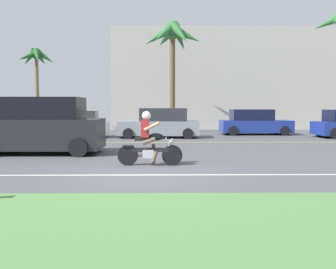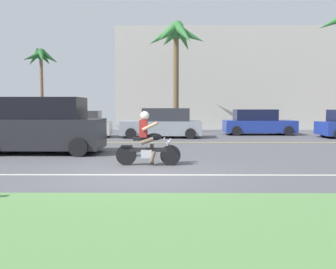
{
  "view_description": "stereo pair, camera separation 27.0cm",
  "coord_description": "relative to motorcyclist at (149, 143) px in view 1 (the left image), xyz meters",
  "views": [
    {
      "loc": [
        0.54,
        -9.29,
        1.7
      ],
      "look_at": [
        0.71,
        3.98,
        0.71
      ],
      "focal_mm": 40.71,
      "sensor_mm": 36.0,
      "label": 1
    },
    {
      "loc": [
        0.81,
        -9.29,
        1.7
      ],
      "look_at": [
        0.71,
        3.98,
        0.71
      ],
      "focal_mm": 40.71,
      "sensor_mm": 36.0,
      "label": 2
    }
  ],
  "objects": [
    {
      "name": "parked_car_2",
      "position": [
        0.23,
        9.71,
        0.08
      ],
      "size": [
        4.36,
        1.96,
        1.59
      ],
      "color": "#8C939E",
      "rests_on": "ground"
    },
    {
      "name": "motorcyclist",
      "position": [
        0.0,
        0.0,
        0.0
      ],
      "size": [
        1.86,
        0.61,
        1.56
      ],
      "color": "black",
      "rests_on": "ground"
    },
    {
      "name": "parked_car_1",
      "position": [
        -4.49,
        9.82,
        0.02
      ],
      "size": [
        3.96,
        2.04,
        1.45
      ],
      "color": "beige",
      "rests_on": "ground"
    },
    {
      "name": "ground",
      "position": [
        -0.15,
        1.43,
        -0.68
      ],
      "size": [
        56.0,
        30.0,
        0.04
      ],
      "primitive_type": "cube",
      "color": "#545459"
    },
    {
      "name": "lane_line_near",
      "position": [
        -0.15,
        -1.56,
        -0.65
      ],
      "size": [
        50.4,
        0.12,
        0.01
      ],
      "primitive_type": "cube",
      "color": "silver",
      "rests_on": "ground"
    },
    {
      "name": "grass_median",
      "position": [
        -0.15,
        -5.67,
        -0.63
      ],
      "size": [
        56.0,
        3.8,
        0.06
      ],
      "primitive_type": "cube",
      "color": "#5B8C4C",
      "rests_on": "ground"
    },
    {
      "name": "suv_nearby",
      "position": [
        -4.04,
        2.82,
        0.32
      ],
      "size": [
        4.57,
        2.17,
        2.02
      ],
      "color": "#232328",
      "rests_on": "ground"
    },
    {
      "name": "palm_tree_0",
      "position": [
        0.99,
        13.89,
        5.24
      ],
      "size": [
        3.95,
        3.71,
        7.16
      ],
      "color": "brown",
      "rests_on": "ground"
    },
    {
      "name": "building_far",
      "position": [
        5.41,
        19.43,
        3.14
      ],
      "size": [
        17.72,
        4.0,
        7.6
      ],
      "primitive_type": "cube",
      "color": "#BCB7AD",
      "rests_on": "ground"
    },
    {
      "name": "parked_car_3",
      "position": [
        5.87,
        11.89,
        0.05
      ],
      "size": [
        4.17,
        1.96,
        1.51
      ],
      "color": "navy",
      "rests_on": "ground"
    },
    {
      "name": "palm_tree_1",
      "position": [
        -7.85,
        14.27,
        3.92
      ],
      "size": [
        2.46,
        2.51,
        5.49
      ],
      "color": "brown",
      "rests_on": "ground"
    },
    {
      "name": "lane_line_far",
      "position": [
        -0.15,
        6.99,
        -0.65
      ],
      "size": [
        50.4,
        0.12,
        0.01
      ],
      "primitive_type": "cube",
      "color": "yellow",
      "rests_on": "ground"
    }
  ]
}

